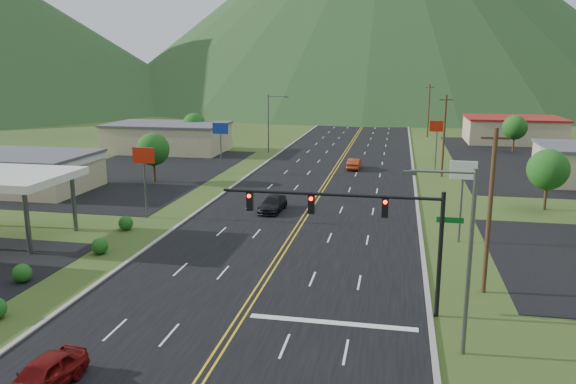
% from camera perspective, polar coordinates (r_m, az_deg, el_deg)
% --- Properties ---
extents(traffic_signal, '(13.10, 0.43, 7.00)m').
position_cam_1_polar(traffic_signal, '(30.74, 7.89, -2.72)').
color(traffic_signal, black).
rests_on(traffic_signal, ground).
extents(streetlight_east, '(3.28, 0.25, 9.00)m').
position_cam_1_polar(streetlight_east, '(27.10, 17.36, -5.66)').
color(streetlight_east, '#59595E').
rests_on(streetlight_east, ground).
extents(streetlight_west, '(3.28, 0.25, 9.00)m').
position_cam_1_polar(streetlight_west, '(88.23, -1.81, 7.36)').
color(streetlight_west, '#59595E').
rests_on(streetlight_west, ground).
extents(gas_canopy, '(10.00, 8.00, 5.30)m').
position_cam_1_polar(gas_canopy, '(48.89, -26.99, 1.23)').
color(gas_canopy, white).
rests_on(gas_canopy, ground).
extents(building_west_mid, '(14.40, 10.40, 4.10)m').
position_cam_1_polar(building_west_mid, '(67.83, -25.23, 2.03)').
color(building_west_mid, '#C7B78A').
rests_on(building_west_mid, ground).
extents(building_west_far, '(18.40, 11.40, 4.50)m').
position_cam_1_polar(building_west_far, '(91.72, -12.11, 5.46)').
color(building_west_far, '#C7B78A').
rests_on(building_west_far, ground).
extents(building_east_far, '(16.40, 12.40, 4.50)m').
position_cam_1_polar(building_east_far, '(108.06, 21.87, 5.89)').
color(building_east_far, '#C7B78A').
rests_on(building_east_far, ground).
extents(pole_sign_west_a, '(2.00, 0.18, 6.40)m').
position_cam_1_polar(pole_sign_west_a, '(51.34, -14.44, 2.92)').
color(pole_sign_west_a, '#59595E').
rests_on(pole_sign_west_a, ground).
extents(pole_sign_west_b, '(2.00, 0.18, 6.40)m').
position_cam_1_polar(pole_sign_west_b, '(71.60, -6.87, 5.92)').
color(pole_sign_west_b, '#59595E').
rests_on(pole_sign_west_b, ground).
extents(pole_sign_east_a, '(2.00, 0.18, 6.40)m').
position_cam_1_polar(pole_sign_east_a, '(44.69, 17.35, 1.32)').
color(pole_sign_east_a, '#59595E').
rests_on(pole_sign_east_a, ground).
extents(pole_sign_east_b, '(2.00, 0.18, 6.40)m').
position_cam_1_polar(pole_sign_east_b, '(76.23, 14.92, 5.99)').
color(pole_sign_east_b, '#59595E').
rests_on(pole_sign_east_b, ground).
extents(tree_west_a, '(3.84, 3.84, 5.82)m').
position_cam_1_polar(tree_west_a, '(67.46, -13.55, 4.24)').
color(tree_west_a, '#382314').
rests_on(tree_west_a, ground).
extents(tree_west_b, '(3.84, 3.84, 5.82)m').
position_cam_1_polar(tree_west_b, '(94.11, -9.51, 6.74)').
color(tree_west_b, '#382314').
rests_on(tree_west_b, ground).
extents(tree_east_a, '(3.84, 3.84, 5.82)m').
position_cam_1_polar(tree_east_a, '(58.13, 24.92, 2.08)').
color(tree_east_a, '#382314').
rests_on(tree_east_a, ground).
extents(tree_east_b, '(3.84, 3.84, 5.82)m').
position_cam_1_polar(tree_east_b, '(95.79, 22.05, 6.10)').
color(tree_east_b, '#382314').
rests_on(tree_east_b, ground).
extents(utility_pole_a, '(1.60, 0.28, 10.00)m').
position_cam_1_polar(utility_pole_a, '(35.05, 19.81, -1.78)').
color(utility_pole_a, '#382314').
rests_on(utility_pole_a, ground).
extents(utility_pole_b, '(1.60, 0.28, 10.00)m').
position_cam_1_polar(utility_pole_b, '(71.30, 15.56, 5.58)').
color(utility_pole_b, '#382314').
rests_on(utility_pole_b, ground).
extents(utility_pole_c, '(1.60, 0.28, 10.00)m').
position_cam_1_polar(utility_pole_c, '(111.05, 14.10, 8.07)').
color(utility_pole_c, '#382314').
rests_on(utility_pole_c, ground).
extents(utility_pole_d, '(1.60, 0.28, 10.00)m').
position_cam_1_polar(utility_pole_d, '(150.93, 13.40, 9.25)').
color(utility_pole_d, '#382314').
rests_on(utility_pole_d, ground).
extents(car_red_near, '(2.29, 4.50, 1.47)m').
position_cam_1_polar(car_red_near, '(26.78, -23.64, -16.79)').
color(car_red_near, maroon).
rests_on(car_red_near, ground).
extents(car_dark_mid, '(2.23, 4.89, 1.39)m').
position_cam_1_polar(car_dark_mid, '(52.76, -1.55, -1.26)').
color(car_dark_mid, black).
rests_on(car_dark_mid, ground).
extents(car_red_far, '(1.75, 4.42, 1.43)m').
position_cam_1_polar(car_red_far, '(74.75, 6.78, 2.85)').
color(car_red_far, '#993210').
rests_on(car_red_far, ground).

